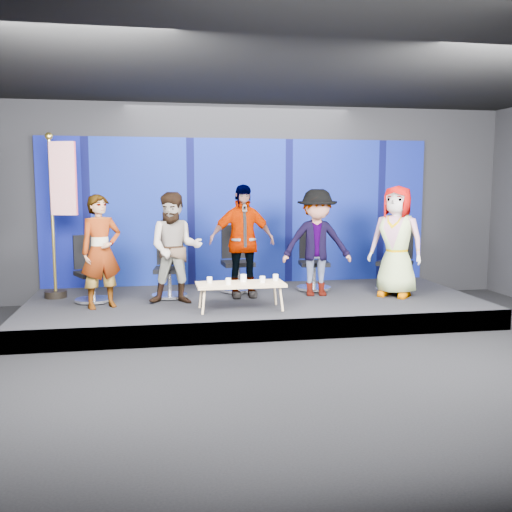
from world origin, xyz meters
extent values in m
plane|color=black|center=(0.00, 0.00, 0.00)|extent=(10.00, 10.00, 0.00)
cube|color=black|center=(0.00, 4.00, 1.75)|extent=(10.00, 0.02, 3.50)
cube|color=black|center=(0.00, -4.00, 1.75)|extent=(10.00, 0.02, 3.50)
cube|color=black|center=(0.00, 0.00, 3.50)|extent=(10.00, 8.00, 0.02)
cube|color=black|center=(0.00, 2.50, 0.15)|extent=(7.00, 3.00, 0.30)
cube|color=#070A53|center=(0.00, 3.95, 1.60)|extent=(7.00, 0.08, 2.60)
cylinder|color=silver|center=(-2.48, 2.61, 0.33)|extent=(0.76, 0.76, 0.06)
cylinder|color=silver|center=(-2.48, 2.61, 0.55)|extent=(0.07, 0.07, 0.38)
cube|color=black|center=(-2.48, 2.61, 0.74)|extent=(0.61, 0.61, 0.07)
cube|color=black|center=(-2.57, 2.82, 1.06)|extent=(0.40, 0.22, 0.53)
imported|color=black|center=(-2.31, 2.19, 1.13)|extent=(0.71, 0.61, 1.65)
cylinder|color=silver|center=(-1.32, 2.74, 0.33)|extent=(0.65, 0.65, 0.06)
cylinder|color=silver|center=(-1.32, 2.74, 0.55)|extent=(0.07, 0.07, 0.39)
cube|color=black|center=(-1.32, 2.74, 0.75)|extent=(0.52, 0.52, 0.07)
cube|color=black|center=(-1.30, 2.98, 1.07)|extent=(0.43, 0.10, 0.54)
imported|color=black|center=(-1.24, 2.30, 1.14)|extent=(0.88, 0.72, 1.68)
cylinder|color=silver|center=(-0.18, 3.07, 0.33)|extent=(0.66, 0.66, 0.06)
cylinder|color=silver|center=(-0.18, 3.07, 0.57)|extent=(0.07, 0.07, 0.42)
cube|color=black|center=(-0.18, 3.07, 0.78)|extent=(0.53, 0.53, 0.07)
cube|color=black|center=(-0.19, 3.32, 1.12)|extent=(0.46, 0.08, 0.57)
imported|color=black|center=(-0.18, 2.62, 1.20)|extent=(1.08, 0.50, 1.79)
cylinder|color=silver|center=(1.11, 2.98, 0.33)|extent=(0.66, 0.66, 0.06)
cylinder|color=silver|center=(1.11, 2.98, 0.56)|extent=(0.07, 0.07, 0.40)
cube|color=black|center=(1.11, 2.98, 0.76)|extent=(0.53, 0.53, 0.07)
cube|color=black|center=(1.14, 3.22, 1.09)|extent=(0.44, 0.10, 0.55)
imported|color=black|center=(1.03, 2.54, 1.16)|extent=(1.17, 0.75, 1.72)
cylinder|color=silver|center=(2.43, 2.67, 0.33)|extent=(0.87, 0.87, 0.06)
cylinder|color=silver|center=(2.43, 2.67, 0.57)|extent=(0.07, 0.07, 0.41)
cube|color=black|center=(2.43, 2.67, 0.77)|extent=(0.70, 0.70, 0.07)
cube|color=black|center=(2.60, 2.86, 1.11)|extent=(0.37, 0.34, 0.57)
imported|color=black|center=(2.26, 2.26, 1.19)|extent=(1.02, 1.00, 1.77)
cube|color=tan|center=(-0.34, 1.70, 0.67)|extent=(1.26, 0.54, 0.04)
cylinder|color=tan|center=(-0.89, 1.49, 0.47)|extent=(0.03, 0.03, 0.35)
cylinder|color=tan|center=(-0.90, 1.90, 0.47)|extent=(0.03, 0.03, 0.35)
cylinder|color=tan|center=(0.21, 1.49, 0.47)|extent=(0.03, 0.03, 0.35)
cylinder|color=tan|center=(0.21, 1.91, 0.47)|extent=(0.03, 0.03, 0.35)
cylinder|color=silver|center=(-0.78, 1.78, 0.73)|extent=(0.08, 0.08, 0.09)
cylinder|color=silver|center=(-0.53, 1.63, 0.73)|extent=(0.08, 0.08, 0.09)
cylinder|color=silver|center=(-0.28, 1.80, 0.74)|extent=(0.09, 0.09, 0.11)
cylinder|color=silver|center=(-0.03, 1.67, 0.73)|extent=(0.08, 0.08, 0.09)
cylinder|color=silver|center=(0.19, 1.79, 0.74)|extent=(0.08, 0.08, 0.10)
cylinder|color=black|center=(-3.11, 3.09, 0.35)|extent=(0.34, 0.34, 0.11)
cylinder|color=gold|center=(-3.11, 3.09, 1.59)|extent=(0.05, 0.05, 2.36)
sphere|color=gold|center=(-3.11, 3.09, 2.82)|extent=(0.12, 0.12, 0.12)
cube|color=#A81320|center=(-2.91, 3.00, 2.18)|extent=(0.41, 0.18, 1.13)
camera|label=1|loc=(-1.55, -6.25, 2.10)|focal=40.00mm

